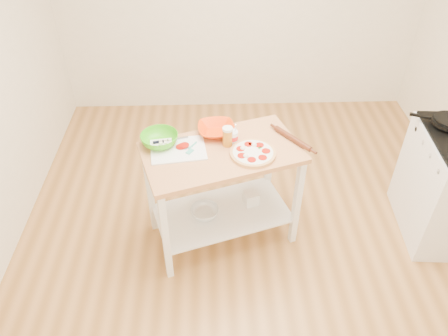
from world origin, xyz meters
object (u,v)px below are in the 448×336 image
pizza (253,153)px  yogurt_tub (233,137)px  orange_bowl (216,130)px  beer_pint (228,136)px  rolling_pin (293,139)px  prep_island (222,177)px  shelf_glass_bowl (205,212)px  green_bowl (160,139)px  knife (166,141)px  spatula (191,148)px  shelf_bin (251,198)px  cutting_board (178,149)px

pizza → yogurt_tub: yogurt_tub is taller
orange_bowl → beer_pint: (0.08, -0.15, 0.04)m
pizza → rolling_pin: pizza is taller
prep_island → shelf_glass_bowl: (-0.14, -0.03, -0.35)m
orange_bowl → green_bowl: size_ratio=1.01×
knife → yogurt_tub: (0.50, -0.01, 0.03)m
knife → green_bowl: size_ratio=0.95×
orange_bowl → pizza: bearing=-47.0°
spatula → rolling_pin: 0.77m
green_bowl → rolling_pin: size_ratio=0.78×
beer_pint → shelf_bin: beer_pint is taller
prep_island → shelf_glass_bowl: size_ratio=5.56×
beer_pint → green_bowl: bearing=177.1°
spatula → knife: size_ratio=0.57×
knife → rolling_pin: bearing=-13.2°
cutting_board → beer_pint: 0.38m
shelf_bin → prep_island: bearing=-157.0°
prep_island → pizza: size_ratio=3.86×
prep_island → shelf_glass_bowl: 0.38m
knife → yogurt_tub: 0.50m
prep_island → knife: (-0.42, 0.11, 0.27)m
yogurt_tub → shelf_glass_bowl: yogurt_tub is taller
knife → green_bowl: green_bowl is taller
orange_bowl → beer_pint: bearing=-61.8°
orange_bowl → beer_pint: size_ratio=1.84×
spatula → shelf_glass_bowl: size_ratio=0.65×
prep_island → rolling_pin: (0.54, 0.10, 0.27)m
beer_pint → rolling_pin: 0.50m
cutting_board → shelf_bin: cutting_board is taller
green_bowl → yogurt_tub: 0.54m
knife → shelf_glass_bowl: bearing=-40.1°
shelf_bin → beer_pint: bearing=-170.2°
cutting_board → beer_pint: (0.37, 0.05, 0.07)m
cutting_board → rolling_pin: (0.86, 0.08, 0.01)m
knife → beer_pint: size_ratio=1.73×
shelf_glass_bowl → prep_island: bearing=11.3°
pizza → knife: 0.66m
spatula → knife: 0.22m
green_bowl → prep_island: bearing=-11.6°
yogurt_tub → shelf_glass_bowl: size_ratio=0.76×
cutting_board → shelf_glass_bowl: size_ratio=1.88×
shelf_bin → green_bowl: bearing=-179.3°
cutting_board → rolling_pin: size_ratio=1.21×
green_bowl → rolling_pin: green_bowl is taller
orange_bowl → shelf_glass_bowl: (-0.11, -0.25, -0.64)m
prep_island → rolling_pin: 0.61m
yogurt_tub → shelf_bin: size_ratio=1.61×
spatula → rolling_pin: (0.76, 0.09, 0.00)m
shelf_glass_bowl → pizza: bearing=-4.3°
yogurt_tub → rolling_pin: (0.46, 0.00, -0.03)m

